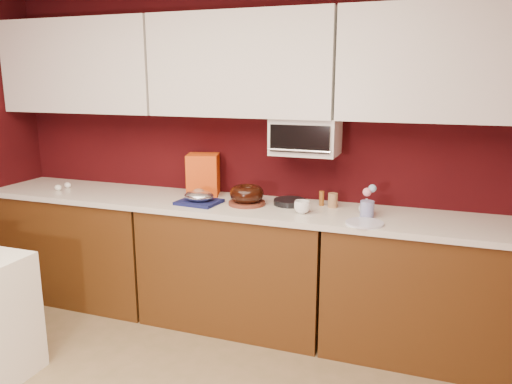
{
  "coord_description": "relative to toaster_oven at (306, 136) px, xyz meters",
  "views": [
    {
      "loc": [
        1.29,
        -1.21,
        1.76
      ],
      "look_at": [
        0.18,
        1.84,
        1.02
      ],
      "focal_mm": 35.0,
      "sensor_mm": 36.0,
      "label": 1
    }
  ],
  "objects": [
    {
      "name": "wall_back",
      "position": [
        -0.45,
        0.15,
        -0.12
      ],
      "size": [
        4.0,
        0.02,
        2.5
      ],
      "primitive_type": "cube",
      "color": "#360709",
      "rests_on": "floor"
    },
    {
      "name": "base_cabinet_left",
      "position": [
        -1.78,
        -0.17,
        -0.95
      ],
      "size": [
        1.31,
        0.58,
        0.86
      ],
      "primitive_type": "cube",
      "color": "#502D10",
      "rests_on": "floor"
    },
    {
      "name": "base_cabinet_center",
      "position": [
        -0.45,
        -0.17,
        -0.95
      ],
      "size": [
        1.31,
        0.58,
        0.86
      ],
      "primitive_type": "cube",
      "color": "#502D10",
      "rests_on": "floor"
    },
    {
      "name": "base_cabinet_right",
      "position": [
        0.88,
        -0.17,
        -0.95
      ],
      "size": [
        1.31,
        0.58,
        0.86
      ],
      "primitive_type": "cube",
      "color": "#502D10",
      "rests_on": "floor"
    },
    {
      "name": "countertop",
      "position": [
        -0.45,
        -0.17,
        -0.49
      ],
      "size": [
        4.0,
        0.62,
        0.04
      ],
      "primitive_type": "cube",
      "color": "silver",
      "rests_on": "base_cabinet_center"
    },
    {
      "name": "upper_cabinet_left",
      "position": [
        -1.78,
        -0.02,
        0.48
      ],
      "size": [
        1.31,
        0.33,
        0.7
      ],
      "primitive_type": "cube",
      "color": "white",
      "rests_on": "wall_back"
    },
    {
      "name": "upper_cabinet_center",
      "position": [
        -0.45,
        -0.02,
        0.48
      ],
      "size": [
        1.31,
        0.33,
        0.7
      ],
      "primitive_type": "cube",
      "color": "white",
      "rests_on": "wall_back"
    },
    {
      "name": "upper_cabinet_right",
      "position": [
        0.88,
        -0.02,
        0.48
      ],
      "size": [
        1.31,
        0.33,
        0.7
      ],
      "primitive_type": "cube",
      "color": "white",
      "rests_on": "wall_back"
    },
    {
      "name": "toaster_oven",
      "position": [
        0.0,
        0.0,
        0.0
      ],
      "size": [
        0.45,
        0.3,
        0.25
      ],
      "primitive_type": "cube",
      "color": "white",
      "rests_on": "upper_cabinet_center"
    },
    {
      "name": "toaster_oven_door",
      "position": [
        0.0,
        -0.16,
        0.0
      ],
      "size": [
        0.4,
        0.02,
        0.18
      ],
      "primitive_type": "cube",
      "color": "black",
      "rests_on": "toaster_oven"
    },
    {
      "name": "toaster_oven_handle",
      "position": [
        0.0,
        -0.18,
        -0.07
      ],
      "size": [
        0.42,
        0.02,
        0.02
      ],
      "primitive_type": "cylinder",
      "rotation": [
        0.0,
        1.57,
        0.0
      ],
      "color": "silver",
      "rests_on": "toaster_oven"
    },
    {
      "name": "cake_base",
      "position": [
        -0.37,
        -0.17,
        -0.46
      ],
      "size": [
        0.3,
        0.3,
        0.02
      ],
      "primitive_type": "cylinder",
      "rotation": [
        0.0,
        0.0,
        -0.18
      ],
      "color": "brown",
      "rests_on": "countertop"
    },
    {
      "name": "bundt_cake",
      "position": [
        -0.37,
        -0.17,
        -0.39
      ],
      "size": [
        0.25,
        0.25,
        0.1
      ],
      "primitive_type": "torus",
      "rotation": [
        0.0,
        0.0,
        0.04
      ],
      "color": "black",
      "rests_on": "cake_base"
    },
    {
      "name": "navy_towel",
      "position": [
        -0.7,
        -0.25,
        -0.46
      ],
      "size": [
        0.3,
        0.26,
        0.02
      ],
      "primitive_type": "cube",
      "rotation": [
        0.0,
        0.0,
        -0.09
      ],
      "color": "#14184B",
      "rests_on": "countertop"
    },
    {
      "name": "foil_ham_nest",
      "position": [
        -0.7,
        -0.25,
        -0.42
      ],
      "size": [
        0.26,
        0.24,
        0.08
      ],
      "primitive_type": "ellipsoid",
      "rotation": [
        0.0,
        0.0,
        0.37
      ],
      "color": "silver",
      "rests_on": "navy_towel"
    },
    {
      "name": "roasted_ham",
      "position": [
        -0.7,
        -0.25,
        -0.4
      ],
      "size": [
        0.1,
        0.09,
        0.06
      ],
      "primitive_type": "ellipsoid",
      "rotation": [
        0.0,
        0.0,
        -0.2
      ],
      "color": "#A06549",
      "rests_on": "foil_ham_nest"
    },
    {
      "name": "pandoro_box",
      "position": [
        -0.78,
        0.0,
        -0.32
      ],
      "size": [
        0.28,
        0.27,
        0.31
      ],
      "primitive_type": "cube",
      "rotation": [
        0.0,
        0.0,
        0.3
      ],
      "color": "red",
      "rests_on": "countertop"
    },
    {
      "name": "dark_pan",
      "position": [
        -0.09,
        -0.07,
        -0.46
      ],
      "size": [
        0.29,
        0.29,
        0.04
      ],
      "primitive_type": "cylinder",
      "rotation": [
        0.0,
        0.0,
        0.42
      ],
      "color": "black",
      "rests_on": "countertop"
    },
    {
      "name": "coffee_mug",
      "position": [
        0.05,
        -0.25,
        -0.42
      ],
      "size": [
        0.13,
        0.13,
        0.1
      ],
      "primitive_type": "imported",
      "rotation": [
        0.0,
        0.0,
        0.91
      ],
      "color": "white",
      "rests_on": "countertop"
    },
    {
      "name": "blue_jar",
      "position": [
        0.46,
        -0.2,
        -0.42
      ],
      "size": [
        0.09,
        0.09,
        0.1
      ],
      "primitive_type": "cylinder",
      "rotation": [
        0.0,
        0.0,
        0.01
      ],
      "color": "navy",
      "rests_on": "countertop"
    },
    {
      "name": "flower_vase",
      "position": [
        0.45,
        -0.14,
        -0.42
      ],
      "size": [
        0.1,
        0.1,
        0.12
      ],
      "primitive_type": "imported",
      "rotation": [
        0.0,
        0.0,
        0.25
      ],
      "color": "silver",
      "rests_on": "countertop"
    },
    {
      "name": "flower_pink",
      "position": [
        0.45,
        -0.14,
        -0.33
      ],
      "size": [
        0.06,
        0.06,
        0.06
      ],
      "primitive_type": "sphere",
      "color": "pink",
      "rests_on": "flower_vase"
    },
    {
      "name": "flower_blue",
      "position": [
        0.48,
        -0.12,
        -0.3
      ],
      "size": [
        0.05,
        0.05,
        0.05
      ],
      "primitive_type": "sphere",
      "color": "#92C7EA",
      "rests_on": "flower_vase"
    },
    {
      "name": "china_plate",
      "position": [
        0.47,
        -0.37,
        -0.47
      ],
      "size": [
        0.3,
        0.3,
        0.01
      ],
      "primitive_type": "cylinder",
      "rotation": [
        0.0,
        0.0,
        0.37
      ],
      "color": "white",
      "rests_on": "countertop"
    },
    {
      "name": "amber_bottle",
      "position": [
        0.13,
        -0.01,
        -0.42
      ],
      "size": [
        0.04,
        0.04,
        0.1
      ],
      "primitive_type": "cylinder",
      "rotation": [
        0.0,
        0.0,
        -0.06
      ],
      "color": "brown",
      "rests_on": "countertop"
    },
    {
      "name": "paper_cup",
      "position": [
        0.21,
        -0.03,
        -0.43
      ],
      "size": [
        0.08,
        0.08,
        0.1
      ],
      "primitive_type": "cylinder",
      "rotation": [
        0.0,
        0.0,
        -0.32
      ],
      "color": "#996F45",
      "rests_on": "countertop"
    },
    {
      "name": "egg_left",
      "position": [
        -1.92,
        -0.25,
        -0.45
      ],
      "size": [
        0.07,
        0.07,
        0.05
      ],
      "primitive_type": "ellipsoid",
      "rotation": [
        0.0,
        0.0,
        -0.42
      ],
      "color": "white",
      "rests_on": "countertop"
    },
    {
      "name": "egg_right",
      "position": [
        -1.92,
        -0.15,
        -0.45
      ],
      "size": [
        0.06,
        0.05,
        0.05
      ],
      "primitive_type": "ellipsoid",
      "rotation": [
        0.0,
        0.0,
        -0.12
      ],
      "color": "white",
      "rests_on": "countertop"
    }
  ]
}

